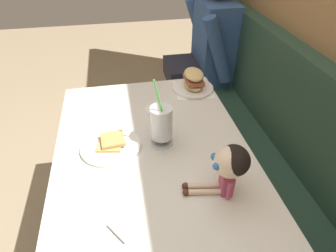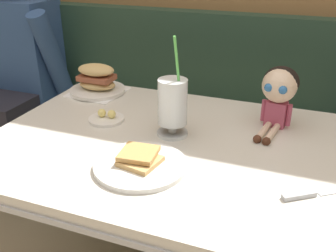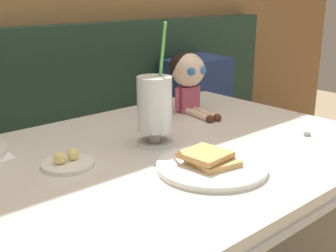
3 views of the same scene
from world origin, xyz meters
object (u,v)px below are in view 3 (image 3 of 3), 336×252
at_px(toast_plate, 211,165).
at_px(backpack, 198,95).
at_px(butter_knife, 305,127).
at_px(milkshake_glass, 155,107).
at_px(seated_doll, 188,73).
at_px(butter_saucer, 68,162).

xyz_separation_m(toast_plate, backpack, (0.74, 0.77, -0.09)).
distance_m(butter_knife, backpack, 0.81).
relative_size(milkshake_glass, butter_knife, 1.56).
distance_m(toast_plate, seated_doll, 0.51).
xyz_separation_m(toast_plate, butter_saucer, (-0.23, 0.23, -0.00)).
bearing_deg(toast_plate, seated_doll, 52.09).
distance_m(toast_plate, butter_knife, 0.43).
height_order(toast_plate, milkshake_glass, milkshake_glass).
bearing_deg(backpack, seated_doll, -138.89).
height_order(butter_saucer, seated_doll, seated_doll).
bearing_deg(butter_knife, toast_plate, -176.18).
xyz_separation_m(milkshake_glass, butter_saucer, (-0.24, 0.02, -0.09)).
height_order(toast_plate, butter_knife, toast_plate).
height_order(toast_plate, butter_saucer, toast_plate).
distance_m(milkshake_glass, seated_doll, 0.34).
bearing_deg(butter_knife, milkshake_glass, 156.35).
xyz_separation_m(milkshake_glass, backpack, (0.73, 0.56, -0.18)).
distance_m(butter_saucer, seated_doll, 0.57).
distance_m(milkshake_glass, butter_saucer, 0.26).
distance_m(butter_saucer, butter_knife, 0.69).
bearing_deg(milkshake_glass, backpack, 37.54).
relative_size(butter_saucer, backpack, 0.30).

